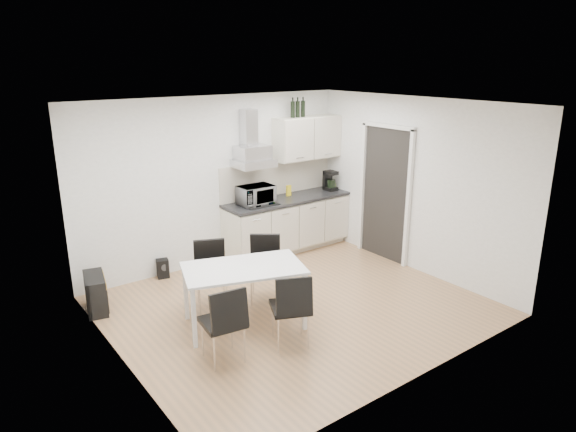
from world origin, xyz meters
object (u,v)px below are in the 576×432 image
object	(u,v)px
chair_near_right	(290,308)
guitar_amp	(96,293)
chair_near_left	(223,323)
kitchenette	(288,202)
floor_speaker	(163,268)
dining_table	(243,273)
chair_far_left	(211,276)
chair_far_right	(265,270)

from	to	relation	value
chair_near_right	guitar_amp	bearing A→B (deg)	150.18
chair_near_left	guitar_amp	distance (m)	2.12
kitchenette	chair_near_left	distance (m)	3.45
guitar_amp	kitchenette	bearing A→B (deg)	17.67
floor_speaker	dining_table	bearing A→B (deg)	-68.27
chair_far_left	floor_speaker	size ratio (longest dim) A/B	3.12
chair_far_right	floor_speaker	size ratio (longest dim) A/B	3.12
dining_table	guitar_amp	size ratio (longest dim) A/B	2.61
dining_table	floor_speaker	xyz separation A→B (m)	(-0.23, 1.91, -0.53)
chair_far_right	guitar_amp	xyz separation A→B (m)	(-1.90, 1.06, -0.20)
guitar_amp	floor_speaker	distance (m)	1.21
kitchenette	chair_far_left	xyz separation A→B (m)	(-2.06, -1.13, -0.39)
guitar_amp	floor_speaker	world-z (taller)	guitar_amp
chair_far_right	guitar_amp	distance (m)	2.18
chair_far_left	guitar_amp	xyz separation A→B (m)	(-1.23, 0.82, -0.20)
guitar_amp	floor_speaker	bearing A→B (deg)	35.29
chair_far_right	floor_speaker	xyz separation A→B (m)	(-0.79, 1.53, -0.30)
chair_near_right	floor_speaker	distance (m)	2.65
kitchenette	dining_table	distance (m)	2.63
chair_near_left	floor_speaker	xyz separation A→B (m)	(0.37, 2.44, -0.30)
chair_far_left	guitar_amp	size ratio (longest dim) A/B	1.45
dining_table	chair_far_left	xyz separation A→B (m)	(-0.10, 0.62, -0.23)
dining_table	chair_far_right	size ratio (longest dim) A/B	1.80
guitar_amp	chair_far_right	bearing A→B (deg)	-16.75
dining_table	guitar_amp	world-z (taller)	dining_table
chair_far_left	chair_near_left	bearing A→B (deg)	90.20
kitchenette	chair_far_left	world-z (taller)	kitchenette
dining_table	chair_far_left	bearing A→B (deg)	117.95
chair_far_right	chair_far_left	bearing A→B (deg)	17.26
kitchenette	floor_speaker	bearing A→B (deg)	175.68
floor_speaker	chair_near_right	bearing A→B (deg)	-66.15
chair_far_right	chair_near_left	bearing A→B (deg)	75.12
dining_table	floor_speaker	size ratio (longest dim) A/B	5.62
guitar_amp	chair_near_left	bearing A→B (deg)	-57.04
chair_far_left	chair_near_right	world-z (taller)	same
kitchenette	chair_near_left	xyz separation A→B (m)	(-2.56, -2.28, -0.39)
kitchenette	chair_far_left	size ratio (longest dim) A/B	2.86
dining_table	chair_far_right	xyz separation A→B (m)	(0.56, 0.38, -0.23)
chair_far_right	chair_near_right	xyz separation A→B (m)	(-0.38, -1.07, 0.00)
chair_near_left	floor_speaker	distance (m)	2.49
dining_table	chair_near_left	bearing A→B (deg)	-119.81
chair_far_left	chair_far_right	world-z (taller)	same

